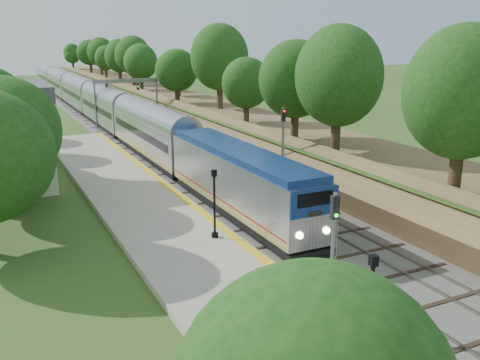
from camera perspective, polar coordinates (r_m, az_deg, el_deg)
name	(u,v)px	position (r m, az deg, el deg)	size (l,w,h in m)	color
ground	(428,343)	(22.88, 19.41, -16.05)	(320.00, 320.00, 0.00)	#2D4C19
trackbed	(115,121)	(76.03, -13.15, 6.10)	(9.50, 170.00, 0.28)	#4C4944
platform	(168,229)	(32.80, -7.70, -5.20)	(6.40, 68.00, 0.38)	#A59A85
yellow_stripe	(211,219)	(33.67, -3.10, -4.19)	(0.55, 68.00, 0.01)	gold
embankment	(173,104)	(78.03, -7.21, 8.00)	(10.64, 170.00, 11.70)	brown
signal_gantry	(126,90)	(70.72, -12.06, 9.40)	(8.40, 0.38, 6.20)	slate
trees_behind_platform	(48,154)	(34.85, -19.79, 2.68)	(7.82, 53.32, 7.21)	#332316
train	(92,102)	(80.54, -15.52, 7.97)	(2.90, 116.56, 4.27)	black
lamppost_mid	(370,317)	(19.42, 13.66, -13.98)	(0.41, 0.41, 4.11)	black
lamppost_far	(215,208)	(30.17, -2.73, -2.96)	(0.39, 0.39, 3.97)	black
signal_platform	(333,244)	(21.17, 9.89, -6.79)	(0.32, 0.25, 5.40)	slate
signal_farside	(283,138)	(41.54, 4.59, 4.48)	(0.34, 0.27, 6.13)	slate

